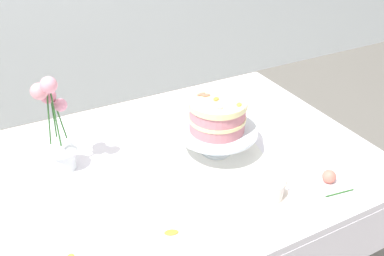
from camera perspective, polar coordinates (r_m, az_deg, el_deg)
The scene contains 9 objects.
dining_table at distance 1.50m, azimuth -1.79°, elevation -7.67°, with size 1.40×1.00×0.74m.
linen_napkin at distance 1.50m, azimuth 3.36°, elevation -3.32°, with size 0.32×0.32×0.00m, color white.
cake_stand at distance 1.45m, azimuth 3.46°, elevation -0.68°, with size 0.29×0.29×0.10m.
layer_cake at distance 1.41m, azimuth 3.56°, elevation 1.89°, with size 0.21×0.21×0.12m.
flower_vase at distance 1.40m, azimuth -18.25°, elevation -0.54°, with size 0.11×0.11×0.36m.
teacup at distance 1.30m, azimuth 11.11°, elevation -8.83°, with size 0.13×0.13×0.07m.
fallen_rose at distance 1.42m, azimuth 18.66°, elevation -6.49°, with size 0.10×0.09×0.05m.
loose_petal_0 at distance 1.75m, azimuth 14.72°, elevation 1.18°, with size 0.04×0.02×0.00m, color pink.
loose_petal_2 at distance 1.19m, azimuth -2.90°, elevation -14.37°, with size 0.04×0.02×0.00m, color orange.
Camera 1 is at (-0.49, -1.07, 1.60)m, focal length 38.14 mm.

